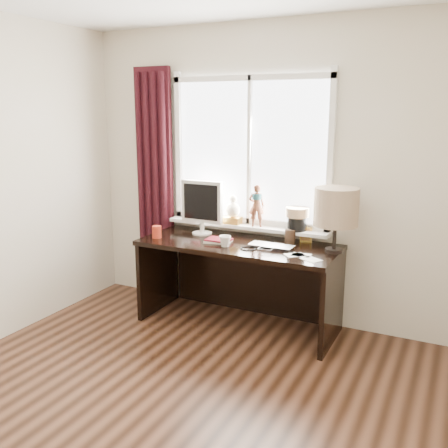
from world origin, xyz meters
The scene contains 15 objects.
floor centered at (0.00, 0.00, 0.00)m, with size 3.50×4.00×0.00m, color brown.
wall_back centered at (0.00, 2.00, 1.30)m, with size 3.50×2.60×0.00m, color beige.
laptop centered at (0.21, 1.61, 0.76)m, with size 0.37×0.24×0.03m, color silver.
mug centered at (-0.15, 1.48, 0.80)m, with size 0.10×0.09×0.10m, color white.
red_cup centered at (-0.82, 1.47, 0.80)m, with size 0.08×0.08×0.11m, color maroon.
window centered at (-0.14, 1.95, 1.31)m, with size 1.52×0.21×1.40m.
curtain centered at (-1.13, 1.91, 1.12)m, with size 0.38×0.09×2.25m.
desk centered at (-0.10, 1.73, 0.51)m, with size 1.70×0.70×0.75m.
monitor centered at (-0.53, 1.77, 1.03)m, with size 0.40×0.18×0.49m.
notebook_stack centered at (-0.26, 1.58, 0.77)m, with size 0.25×0.20×0.03m.
brush_holder centered at (0.30, 1.82, 0.81)m, with size 0.09×0.09×0.25m.
icon_frame centered at (0.40, 1.92, 0.81)m, with size 0.10×0.04×0.13m.
table_lamp centered at (0.70, 1.71, 1.11)m, with size 0.35×0.35×0.52m.
loose_papers centered at (0.51, 1.48, 0.75)m, with size 0.33×0.24×0.00m.
desk_cables centered at (0.10, 1.60, 0.75)m, with size 0.27×0.41×0.01m.
Camera 1 is at (1.61, -2.10, 1.87)m, focal length 40.00 mm.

